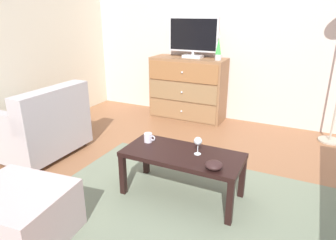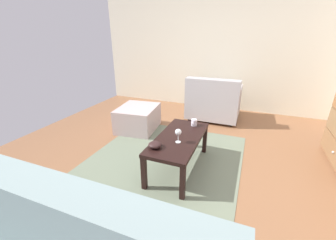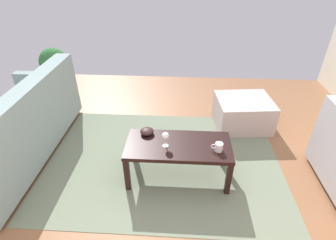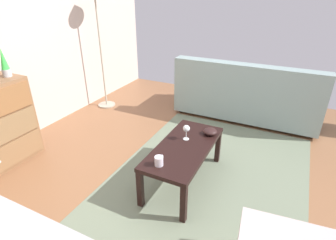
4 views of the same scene
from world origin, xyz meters
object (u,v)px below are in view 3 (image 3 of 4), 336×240
coffee_table (178,148)px  ottoman (243,113)px  bowl_decorative (147,131)px  wine_glass (165,136)px  mug (219,147)px  potted_plant (54,65)px  couch_large (15,131)px

coffee_table → ottoman: bearing=-129.6°
bowl_decorative → ottoman: bowl_decorative is taller
wine_glass → mug: (-0.51, 0.04, -0.07)m
ottoman → potted_plant: size_ratio=0.97×
mug → bowl_decorative: size_ratio=0.81×
wine_glass → couch_large: bearing=-9.1°
coffee_table → couch_large: bearing=-7.4°
mug → ottoman: size_ratio=0.16×
wine_glass → ottoman: size_ratio=0.22×
coffee_table → mug: size_ratio=9.10×
coffee_table → bowl_decorative: bowl_decorative is taller
mug → ottoman: mug is taller
mug → couch_large: (2.20, -0.31, -0.13)m
wine_glass → mug: bearing=175.4°
ottoman → bowl_decorative: bearing=36.5°
ottoman → wine_glass: bearing=47.4°
coffee_table → couch_large: (1.82, -0.24, -0.03)m
mug → ottoman: bearing=-112.9°
bowl_decorative → ottoman: size_ratio=0.20×
couch_large → potted_plant: size_ratio=2.84×
bowl_decorative → potted_plant: (1.76, -1.79, -0.02)m
coffee_table → wine_glass: size_ratio=6.61×
potted_plant → mug: bearing=140.7°
couch_large → mug: bearing=172.0°
ottoman → coffee_table: bearing=50.4°
bowl_decorative → couch_large: size_ratio=0.07×
couch_large → ottoman: couch_large is taller
couch_large → coffee_table: bearing=172.6°
bowl_decorative → potted_plant: size_ratio=0.20×
couch_large → potted_plant: 1.73m
wine_glass → mug: wine_glass is taller
coffee_table → potted_plant: (2.09, -1.94, 0.07)m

